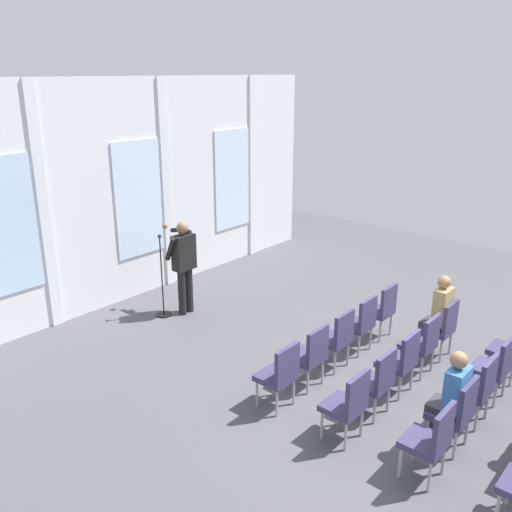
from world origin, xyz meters
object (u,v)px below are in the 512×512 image
at_px(chair_r1_c0, 349,402).
at_px(chair_r2_c1, 457,410).
at_px(chair_r1_c4, 442,326).
at_px(chair_r2_c0, 432,438).
at_px(audience_r2_c1, 451,394).
at_px(chair_r0_c2, 337,336).
at_px(chair_r2_c2, 478,386).
at_px(chair_r0_c3, 361,321).
at_px(audience_r1_c4, 439,312).
at_px(chair_r2_c3, 496,365).
at_px(speaker, 184,261).
at_px(chair_r1_c3, 423,341).
at_px(chair_r1_c2, 402,359).
at_px(chair_r0_c1, 311,353).
at_px(mic_stand, 163,298).
at_px(chair_r0_c4, 382,308).
at_px(chair_r2_c4, 512,346).
at_px(chair_r0_c0, 280,372).
at_px(chair_r1_c1, 377,379).

xyz_separation_m(chair_r1_c0, chair_r2_c1, (0.68, -1.04, 0.00)).
distance_m(chair_r1_c4, chair_r2_c0, 2.93).
bearing_deg(chair_r1_c0, audience_r2_c1, -54.38).
distance_m(chair_r0_c2, chair_r2_c2, 2.08).
distance_m(chair_r0_c3, chair_r1_c4, 1.24).
bearing_deg(audience_r1_c4, chair_r2_c1, -151.40).
height_order(audience_r1_c4, chair_r2_c3, audience_r1_c4).
bearing_deg(chair_r2_c2, speaker, 91.19).
distance_m(chair_r1_c3, chair_r2_c3, 1.04).
bearing_deg(chair_r2_c1, chair_r1_c2, 56.64).
height_order(chair_r0_c1, chair_r0_c2, same).
distance_m(chair_r1_c0, audience_r2_c1, 1.19).
bearing_deg(chair_r1_c3, mic_stand, 104.36).
distance_m(chair_r0_c4, chair_r2_c1, 2.92).
xyz_separation_m(mic_stand, chair_r2_c0, (-0.90, -5.52, 0.20)).
distance_m(chair_r1_c2, chair_r2_c4, 1.72).
xyz_separation_m(speaker, chair_r2_c4, (1.48, -5.31, -0.48)).
bearing_deg(mic_stand, chair_r2_c3, -78.26).
relative_size(audience_r1_c4, chair_r2_c4, 1.44).
height_order(mic_stand, chair_r0_c0, mic_stand).
xyz_separation_m(chair_r2_c0, chair_r2_c3, (2.05, 0.00, 0.00)).
distance_m(chair_r0_c1, chair_r1_c4, 2.30).
xyz_separation_m(mic_stand, chair_r0_c1, (-0.22, -3.44, 0.20)).
bearing_deg(chair_r2_c1, chair_r2_c0, 180.00).
height_order(chair_r0_c0, chair_r0_c2, same).
bearing_deg(chair_r0_c1, chair_r2_c2, -71.78).
bearing_deg(chair_r2_c2, chair_r0_c2, 90.00).
relative_size(chair_r0_c0, chair_r1_c3, 1.00).
bearing_deg(chair_r2_c4, chair_r2_c2, 180.00).
xyz_separation_m(chair_r2_c1, audience_r2_c1, (0.00, 0.08, 0.18)).
height_order(chair_r1_c3, chair_r2_c1, same).
xyz_separation_m(chair_r0_c2, chair_r1_c4, (1.37, -1.04, 0.00)).
relative_size(chair_r0_c1, chair_r2_c4, 1.00).
relative_size(mic_stand, chair_r1_c4, 1.65).
bearing_deg(chair_r0_c1, chair_r0_c0, 180.00).
height_order(speaker, chair_r0_c2, speaker).
distance_m(speaker, audience_r1_c4, 4.46).
height_order(speaker, chair_r1_c2, speaker).
bearing_deg(chair_r0_c3, mic_stand, 108.43).
bearing_deg(mic_stand, audience_r2_c1, -92.32).
distance_m(chair_r2_c3, chair_r2_c4, 0.68).
bearing_deg(speaker, chair_r0_c1, -100.04).
bearing_deg(audience_r2_c1, chair_r0_c4, 44.17).
bearing_deg(chair_r2_c4, chair_r0_c4, 90.00).
xyz_separation_m(chair_r0_c4, chair_r1_c3, (-0.68, -1.04, 0.00)).
bearing_deg(mic_stand, chair_r2_c2, -85.20).
distance_m(chair_r0_c2, chair_r1_c3, 1.24).
bearing_deg(chair_r2_c3, chair_r1_c1, 142.79).
bearing_deg(chair_r2_c0, chair_r2_c2, 0.00).
relative_size(speaker, chair_r2_c3, 1.86).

